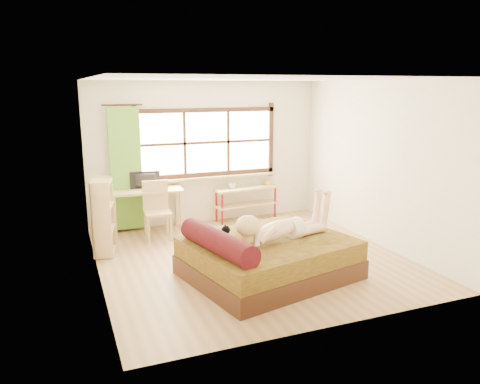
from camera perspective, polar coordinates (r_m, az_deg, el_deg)
name	(u,v)px	position (r m, az deg, el deg)	size (l,w,h in m)	color
floor	(252,259)	(7.29, 1.44, -8.12)	(4.50, 4.50, 0.00)	#9E754C
ceiling	(253,79)	(6.81, 1.57, 13.63)	(4.50, 4.50, 0.00)	white
wall_back	(207,153)	(9.01, -4.10, 4.79)	(4.50, 4.50, 0.00)	silver
wall_front	(336,209)	(4.97, 11.66, -2.03)	(4.50, 4.50, 0.00)	silver
wall_left	(94,184)	(6.40, -17.38, 0.94)	(4.50, 4.50, 0.00)	silver
wall_right	(378,164)	(8.06, 16.44, 3.34)	(4.50, 4.50, 0.00)	silver
window	(207,145)	(8.96, -4.06, 5.77)	(2.80, 0.16, 1.46)	#FFEDBF
curtain	(126,169)	(8.59, -13.75, 2.71)	(0.55, 0.10, 2.20)	#589A2A
bed	(266,257)	(6.54, 3.19, -7.91)	(2.47, 2.15, 0.81)	#351D0F
woman	(281,217)	(6.41, 5.04, -3.04)	(1.50, 0.43, 0.64)	#FABEA1
kitten	(217,234)	(6.28, -2.77, -5.19)	(0.32, 0.13, 0.26)	black
desk	(146,195)	(8.55, -11.33, -0.37)	(1.30, 0.65, 0.79)	tan
monitor	(145,180)	(8.55, -11.47, 1.40)	(0.54, 0.07, 0.31)	black
chair	(157,206)	(8.26, -10.12, -1.75)	(0.47, 0.47, 1.00)	tan
pipe_shelf	(247,196)	(9.26, 0.84, -0.46)	(1.33, 0.48, 0.74)	tan
cup	(232,186)	(9.10, -0.97, 0.75)	(0.13, 0.13, 0.11)	gray
book	(256,186)	(9.29, 1.92, 0.71)	(0.15, 0.21, 0.02)	gray
bookshelf	(103,217)	(7.60, -16.35, -2.95)	(0.40, 0.57, 1.19)	tan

